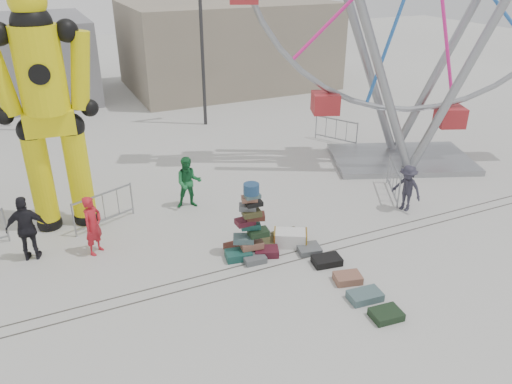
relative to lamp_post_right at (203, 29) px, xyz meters
name	(u,v)px	position (x,y,z in m)	size (l,w,h in m)	color
ground	(264,284)	(-3.09, -13.00, -4.48)	(90.00, 90.00, 0.00)	#9E9E99
track_line_near	(254,271)	(-3.09, -12.40, -4.48)	(40.00, 0.04, 0.01)	#47443F
track_line_far	(248,264)	(-3.09, -12.00, -4.48)	(40.00, 0.04, 0.01)	#47443F
building_right	(228,44)	(3.91, 7.00, -1.98)	(12.00, 8.00, 5.00)	gray
lamp_post_right	(203,29)	(0.00, 0.00, 0.00)	(1.41, 0.25, 8.00)	#2D2D30
lamp_post_left	(35,33)	(-7.00, 2.00, 0.00)	(1.41, 0.25, 8.00)	#2D2D30
suitcase_tower	(251,235)	(-2.81, -11.56, -3.87)	(1.62, 1.36, 2.17)	#1A4F47
crash_test_dummy	(47,104)	(-7.29, -7.65, -0.66)	(2.88, 1.27, 7.25)	black
steamer_trunk	(290,238)	(-1.59, -11.62, -4.26)	(0.94, 0.55, 0.44)	silver
row_case_0	(286,236)	(-1.54, -11.26, -4.38)	(0.82, 0.48, 0.21)	#3F3C1F
row_case_1	(309,249)	(-1.29, -12.15, -4.40)	(0.63, 0.57, 0.17)	slate
row_case_2	(327,261)	(-1.15, -12.89, -4.38)	(0.77, 0.51, 0.20)	black
row_case_3	(348,278)	(-1.09, -13.80, -4.38)	(0.68, 0.49, 0.21)	#915D49
row_case_4	(365,296)	(-1.12, -14.59, -4.38)	(0.81, 0.50, 0.20)	#496669
row_case_5	(386,314)	(-1.08, -15.36, -4.39)	(0.70, 0.53, 0.19)	black
barricade_dummy_c	(104,209)	(-6.24, -8.18, -3.93)	(2.00, 0.10, 1.10)	gray
barricade_wheel_front	(393,180)	(3.18, -10.18, -3.93)	(2.00, 0.10, 1.10)	gray
barricade_wheel_back	(336,130)	(4.29, -4.84, -3.93)	(2.00, 0.10, 1.10)	gray
pedestrian_red	(93,225)	(-6.74, -9.69, -3.62)	(0.63, 0.41, 1.73)	#B01923
pedestrian_green	(189,183)	(-3.49, -8.10, -3.61)	(0.85, 0.66, 1.75)	#1A6833
pedestrian_black	(27,229)	(-8.38, -9.28, -3.54)	(1.10, 0.46, 1.88)	black
pedestrian_grey	(407,188)	(2.85, -11.23, -3.71)	(1.00, 0.58, 1.55)	#272632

